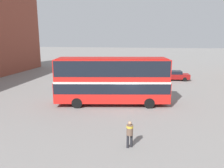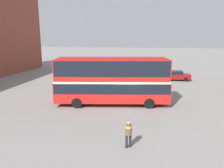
{
  "view_description": "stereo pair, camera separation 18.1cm",
  "coord_description": "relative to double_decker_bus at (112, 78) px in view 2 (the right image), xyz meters",
  "views": [
    {
      "loc": [
        2.1,
        -20.57,
        6.71
      ],
      "look_at": [
        -1.49,
        0.3,
        2.12
      ],
      "focal_mm": 35.0,
      "sensor_mm": 36.0,
      "label": 1
    },
    {
      "loc": [
        2.28,
        -20.54,
        6.71
      ],
      "look_at": [
        -1.49,
        0.3,
        2.12
      ],
      "focal_mm": 35.0,
      "sensor_mm": 36.0,
      "label": 2
    }
  ],
  "objects": [
    {
      "name": "ground_plane",
      "position": [
        1.48,
        -0.3,
        -2.7
      ],
      "size": [
        240.0,
        240.0,
        0.0
      ],
      "primitive_type": "plane",
      "color": "gray"
    },
    {
      "name": "double_decker_bus",
      "position": [
        0.0,
        0.0,
        0.0
      ],
      "size": [
        11.45,
        4.35,
        4.72
      ],
      "rotation": [
        0.0,
        0.0,
        0.16
      ],
      "color": "red",
      "rests_on": "ground_plane"
    },
    {
      "name": "pedestrian_foreground",
      "position": [
        2.55,
        -8.46,
        -1.65
      ],
      "size": [
        0.59,
        0.59,
        1.72
      ],
      "rotation": [
        0.0,
        0.0,
        2.18
      ],
      "color": "#232328",
      "rests_on": "ground_plane"
    },
    {
      "name": "parked_car_kerb_near",
      "position": [
        7.59,
        14.12,
        -1.93
      ],
      "size": [
        4.47,
        2.13,
        1.51
      ],
      "rotation": [
        0.0,
        0.0,
        0.1
      ],
      "color": "maroon",
      "rests_on": "ground_plane"
    }
  ]
}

